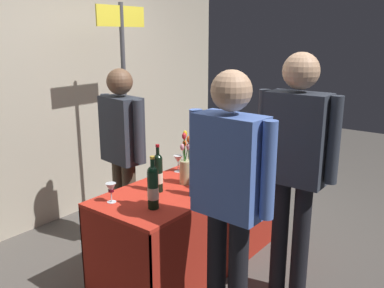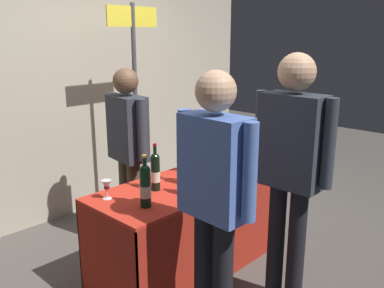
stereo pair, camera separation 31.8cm
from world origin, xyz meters
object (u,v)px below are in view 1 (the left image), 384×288
Objects in this scene: tasting_table at (192,208)px; vendor_presenter at (122,145)px; featured_wine_bottle at (248,148)px; wine_glass_near_vendor at (111,189)px; wine_glass_near_taster at (238,163)px; display_bottle_0 at (158,172)px; taster_foreground_right at (295,156)px; booth_signpost at (124,89)px; flower_vase at (186,167)px; wine_glass_mid at (178,160)px.

vendor_presenter reaches higher than tasting_table.
vendor_presenter is at bearing 135.98° from featured_wine_bottle.
wine_glass_near_vendor is at bearing 165.58° from tasting_table.
wine_glass_near_taster is (1.06, -0.36, -0.01)m from wine_glass_near_vendor.
display_bottle_0 is 0.20× the size of taster_foreground_right.
booth_signpost is (-0.06, 1.26, 0.52)m from wine_glass_near_taster.
booth_signpost reaches higher than vendor_presenter.
wine_glass_near_taster is at bearing -23.95° from taster_foreground_right.
featured_wine_bottle is 0.80m from flower_vase.
vendor_presenter is 1.51m from taster_foreground_right.
booth_signpost reaches higher than flower_vase.
taster_foreground_right is (0.01, -1.03, 0.21)m from wine_glass_mid.
wine_glass_mid is 0.50m from wine_glass_near_taster.
featured_wine_bottle is 0.95m from taster_foreground_right.
wine_glass_near_vendor is at bearing -40.91° from vendor_presenter.
tasting_table is 0.42m from wine_glass_mid.
tasting_table is at bearing -114.99° from wine_glass_mid.
booth_signpost is at bearing 92.91° from wine_glass_near_taster.
booth_signpost is at bearing 57.53° from display_bottle_0.
taster_foreground_right is at bearing 15.84° from vendor_presenter.
wine_glass_mid is at bearing 123.16° from wine_glass_near_taster.
wine_glass_mid reaches higher than wine_glass_near_taster.
taster_foreground_right is (0.20, -0.80, 0.18)m from flower_vase.
flower_vase is (-0.08, 0.00, 0.37)m from tasting_table.
taster_foreground_right reaches higher than wine_glass_mid.
flower_vase is at bearing -110.12° from booth_signpost.
tasting_table is 0.97m from taster_foreground_right.
wine_glass_mid is 1.05m from taster_foreground_right.
vendor_presenter is at bearing -136.56° from booth_signpost.
tasting_table is at bearing -1.23° from flower_vase.
vendor_presenter is (-0.08, 0.69, 0.43)m from tasting_table.
taster_foreground_right is (0.20, -1.49, 0.12)m from vendor_presenter.
wine_glass_near_vendor is 1.27m from taster_foreground_right.
display_bottle_0 is 2.53× the size of wine_glass_mid.
taster_foreground_right is at bearing -62.23° from display_bottle_0.
taster_foreground_right is at bearing -50.52° from wine_glass_near_vendor.
wine_glass_near_vendor reaches higher than tasting_table.
featured_wine_bottle is at bearing -6.25° from flower_vase.
tasting_table is at bearing -14.42° from wine_glass_near_vendor.
tasting_table is 1.40m from booth_signpost.
wine_glass_near_taster is at bearing 35.86° from vendor_presenter.
taster_foreground_right is at bearing -89.33° from wine_glass_mid.
featured_wine_bottle is at bearing -10.53° from wine_glass_near_vendor.
flower_vase reaches higher than wine_glass_mid.
wine_glass_mid is (0.79, 0.06, 0.01)m from wine_glass_near_vendor.
vendor_presenter reaches higher than featured_wine_bottle.
wine_glass_near_vendor is at bearing 169.47° from featured_wine_bottle.
tasting_table is at bearing 173.22° from featured_wine_bottle.
wine_glass_near_vendor is at bearing 161.50° from display_bottle_0.
taster_foreground_right reaches higher than tasting_table.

